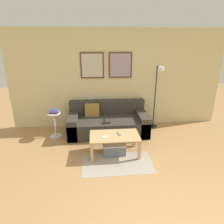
% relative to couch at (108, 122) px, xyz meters
% --- Properties ---
extents(ground_plane, '(16.00, 16.00, 0.00)m').
position_rel_couch_xyz_m(ground_plane, '(0.30, -2.60, -0.26)').
color(ground_plane, tan).
extents(wall_back, '(5.60, 0.09, 2.55)m').
position_rel_couch_xyz_m(wall_back, '(0.29, 0.50, 1.02)').
color(wall_back, beige).
rests_on(wall_back, ground_plane).
extents(area_rug, '(1.36, 0.76, 0.01)m').
position_rel_couch_xyz_m(area_rug, '(0.09, -1.42, -0.26)').
color(area_rug, '#A39989').
rests_on(area_rug, ground_plane).
extents(couch, '(1.97, 0.96, 0.76)m').
position_rel_couch_xyz_m(couch, '(0.00, 0.00, 0.00)').
color(couch, '#38332D').
rests_on(couch, ground_plane).
extents(coffee_table, '(1.01, 0.59, 0.43)m').
position_rel_couch_xyz_m(coffee_table, '(0.07, -1.05, 0.09)').
color(coffee_table, tan).
rests_on(coffee_table, ground_plane).
extents(storage_bin, '(0.48, 0.38, 0.24)m').
position_rel_couch_xyz_m(storage_bin, '(0.06, -1.02, -0.14)').
color(storage_bin, slate).
rests_on(storage_bin, ground_plane).
extents(floor_lamp, '(0.23, 0.48, 1.66)m').
position_rel_couch_xyz_m(floor_lamp, '(1.27, 0.10, 0.75)').
color(floor_lamp, black).
rests_on(floor_lamp, ground_plane).
extents(side_table, '(0.33, 0.33, 0.61)m').
position_rel_couch_xyz_m(side_table, '(-1.30, -0.14, 0.10)').
color(side_table, silver).
rests_on(side_table, ground_plane).
extents(book_stack, '(0.24, 0.19, 0.08)m').
position_rel_couch_xyz_m(book_stack, '(-1.29, -0.12, 0.39)').
color(book_stack, '#335199').
rests_on(book_stack, side_table).
extents(remote_control, '(0.07, 0.16, 0.02)m').
position_rel_couch_xyz_m(remote_control, '(0.17, -1.00, 0.17)').
color(remote_control, '#99999E').
rests_on(remote_control, coffee_table).
extents(cell_phone, '(0.13, 0.15, 0.01)m').
position_rel_couch_xyz_m(cell_phone, '(-0.13, -1.10, 0.17)').
color(cell_phone, silver).
rests_on(cell_phone, coffee_table).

